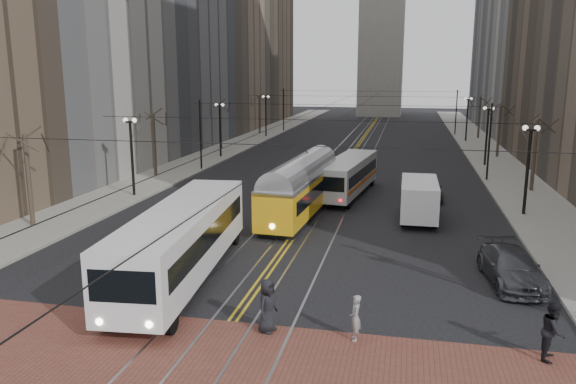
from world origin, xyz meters
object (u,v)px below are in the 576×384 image
at_px(cargo_van, 419,201).
at_px(pedestrian_b, 355,318).
at_px(sedan_parked, 511,267).
at_px(pedestrian_a, 267,305).
at_px(streetcar, 301,192).
at_px(rear_bus, 348,177).
at_px(pedestrian_c, 553,331).
at_px(sedan_grey, 428,188).
at_px(transit_bus, 183,244).

xyz_separation_m(cargo_van, pedestrian_b, (-2.36, -16.92, -0.43)).
xyz_separation_m(sedan_parked, pedestrian_a, (-9.35, -6.84, 0.25)).
height_order(streetcar, cargo_van, streetcar).
bearing_deg(rear_bus, pedestrian_a, -83.77).
bearing_deg(cargo_van, sedan_parked, -69.35).
relative_size(cargo_van, pedestrian_a, 2.90).
relative_size(streetcar, pedestrian_c, 6.41).
bearing_deg(rear_bus, pedestrian_c, -61.49).
distance_m(rear_bus, pedestrian_a, 23.38).
distance_m(streetcar, pedestrian_b, 17.63).
relative_size(cargo_van, pedestrian_b, 3.48).
distance_m(sedan_parked, pedestrian_b, 9.24).
distance_m(sedan_parked, pedestrian_a, 11.59).
bearing_deg(pedestrian_b, pedestrian_c, 81.36).
bearing_deg(cargo_van, pedestrian_c, -76.92).
relative_size(cargo_van, sedan_grey, 1.21).
xyz_separation_m(cargo_van, sedan_grey, (0.73, 6.58, -0.45)).
relative_size(sedan_grey, pedestrian_a, 2.40).
xyz_separation_m(sedan_grey, pedestrian_b, (-3.09, -23.50, 0.03)).
distance_m(sedan_grey, pedestrian_b, 23.70).
bearing_deg(sedan_parked, pedestrian_b, -139.13).
xyz_separation_m(pedestrian_b, pedestrian_c, (6.36, 0.00, 0.17)).
height_order(transit_bus, sedan_parked, transit_bus).
distance_m(sedan_parked, pedestrian_c, 6.84).
distance_m(pedestrian_a, pedestrian_c, 9.51).
height_order(streetcar, pedestrian_a, streetcar).
height_order(rear_bus, pedestrian_b, rear_bus).
relative_size(rear_bus, pedestrian_c, 5.44).
relative_size(rear_bus, pedestrian_a, 5.44).
bearing_deg(sedan_grey, rear_bus, 177.36).
xyz_separation_m(streetcar, sedan_grey, (8.23, 6.65, -0.68)).
height_order(rear_bus, cargo_van, rear_bus).
height_order(streetcar, pedestrian_c, streetcar).
xyz_separation_m(sedan_grey, pedestrian_c, (3.27, -23.50, 0.19)).
bearing_deg(streetcar, pedestrian_a, -79.64).
bearing_deg(pedestrian_c, rear_bus, 40.52).
xyz_separation_m(rear_bus, pedestrian_c, (9.11, -23.37, -0.40)).
bearing_deg(pedestrian_b, pedestrian_a, -98.64).
bearing_deg(streetcar, pedestrian_b, -69.43).
bearing_deg(sedan_parked, pedestrian_c, -95.58).
distance_m(transit_bus, cargo_van, 16.38).
bearing_deg(sedan_grey, cargo_van, -100.25).
xyz_separation_m(sedan_grey, sedan_parked, (3.11, -16.66, -0.06)).
height_order(transit_bus, pedestrian_b, transit_bus).
relative_size(rear_bus, pedestrian_b, 6.54).
bearing_deg(pedestrian_c, transit_bus, 92.53).
bearing_deg(pedestrian_c, pedestrian_b, 109.21).
xyz_separation_m(transit_bus, streetcar, (3.00, 12.51, -0.15)).
xyz_separation_m(sedan_grey, pedestrian_a, (-6.24, -23.50, 0.19)).
xyz_separation_m(streetcar, rear_bus, (2.39, 6.52, -0.09)).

